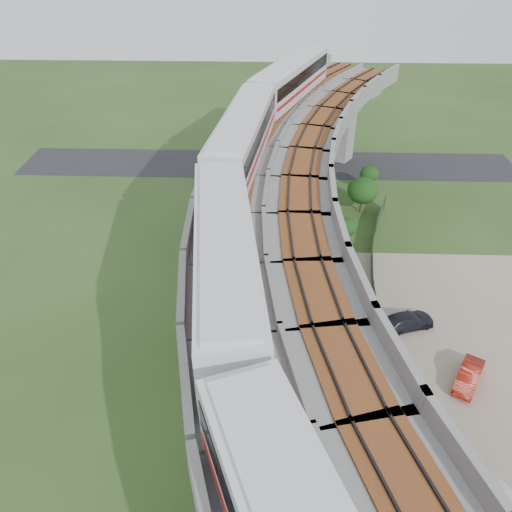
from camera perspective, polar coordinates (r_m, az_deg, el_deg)
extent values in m
plane|color=#2C461C|center=(37.10, 0.82, -9.09)|extent=(160.00, 160.00, 0.00)
cube|color=gray|center=(38.20, 22.67, -10.94)|extent=(18.00, 26.00, 0.04)
cube|color=#232326|center=(62.26, 1.40, 10.46)|extent=(60.00, 8.00, 0.03)
cube|color=#99968E|center=(62.95, 10.07, 14.34)|extent=(2.86, 2.93, 8.40)
cube|color=#99968E|center=(61.47, 10.55, 18.53)|extent=(7.21, 5.74, 1.20)
cube|color=#99968E|center=(42.92, 2.38, 4.71)|extent=(2.35, 2.51, 8.40)
cube|color=#99968E|center=(40.72, 2.54, 10.55)|extent=(7.31, 3.58, 1.20)
cube|color=#99968E|center=(27.02, 2.45, -18.10)|extent=(2.35, 2.51, 8.40)
cube|color=#99968E|center=(23.37, 2.74, -10.99)|extent=(7.31, 3.58, 1.20)
cube|color=gray|center=(55.82, 8.21, 18.16)|extent=(16.42, 20.91, 0.80)
cube|color=gray|center=(57.13, 4.03, 19.74)|extent=(8.66, 17.08, 1.00)
cube|color=gray|center=(54.31, 12.72, 18.22)|extent=(8.66, 17.08, 1.00)
cube|color=brown|center=(56.45, 6.05, 18.99)|extent=(10.68, 18.08, 0.12)
cube|color=black|center=(56.42, 6.06, 19.11)|extent=(9.69, 17.59, 0.12)
cube|color=brown|center=(55.01, 10.49, 18.20)|extent=(10.68, 18.08, 0.12)
cube|color=black|center=(54.97, 10.50, 18.32)|extent=(9.69, 17.59, 0.12)
cube|color=gray|center=(39.13, 2.27, 11.12)|extent=(11.77, 20.03, 0.80)
cube|color=gray|center=(39.58, -4.02, 12.75)|extent=(3.22, 18.71, 1.00)
cube|color=gray|center=(38.45, 8.78, 11.75)|extent=(3.22, 18.71, 1.00)
cube|color=brown|center=(39.30, -0.96, 11.98)|extent=(5.44, 19.05, 0.12)
cube|color=black|center=(39.25, -0.96, 12.14)|extent=(4.35, 18.88, 0.12)
cube|color=brown|center=(38.72, 5.57, 11.46)|extent=(5.44, 19.05, 0.12)
cube|color=black|center=(38.68, 5.58, 11.62)|extent=(4.35, 18.88, 0.12)
cube|color=gray|center=(23.60, 2.27, -7.04)|extent=(11.77, 20.03, 0.80)
cube|color=gray|center=(22.85, -8.46, -6.16)|extent=(3.22, 18.71, 1.00)
cube|color=gray|center=(23.96, 12.56, -4.45)|extent=(3.22, 18.71, 1.00)
cube|color=brown|center=(23.12, -3.14, -6.63)|extent=(5.44, 19.05, 0.12)
cube|color=black|center=(23.04, -3.15, -6.40)|extent=(4.35, 18.88, 0.12)
cube|color=brown|center=(23.68, 7.58, -5.73)|extent=(5.44, 19.05, 0.12)
cube|color=black|center=(23.61, 7.61, -5.51)|extent=(4.35, 18.88, 0.12)
cube|color=silver|center=(23.35, -3.54, -0.58)|extent=(4.55, 15.22, 3.20)
cube|color=silver|center=(22.41, -3.69, 2.97)|extent=(3.92, 14.41, 0.22)
cube|color=black|center=(23.09, -3.58, 0.33)|extent=(4.54, 14.63, 1.15)
cube|color=#B31511|center=(23.79, -3.47, -2.05)|extent=(4.54, 14.63, 0.30)
cube|color=black|center=(24.22, -3.41, -3.39)|extent=(3.48, 12.89, 0.28)
cube|color=silver|center=(37.09, -1.48, 13.50)|extent=(4.56, 15.22, 3.20)
cube|color=silver|center=(36.51, -1.52, 15.99)|extent=(3.93, 14.41, 0.22)
cube|color=black|center=(36.93, -1.49, 14.15)|extent=(4.54, 14.63, 1.15)
cube|color=#B31511|center=(37.37, -1.46, 12.43)|extent=(4.54, 14.63, 0.30)
cube|color=black|center=(37.65, -1.45, 11.44)|extent=(3.48, 12.89, 0.28)
cube|color=silver|center=(51.40, 4.05, 19.56)|extent=(8.02, 14.94, 3.20)
cube|color=silver|center=(50.97, 4.13, 21.40)|extent=(7.25, 14.05, 0.22)
cube|color=black|center=(51.28, 4.07, 20.05)|extent=(7.86, 14.41, 1.15)
cube|color=#B31511|center=(51.60, 4.01, 18.76)|extent=(7.86, 14.41, 0.30)
cube|color=black|center=(51.80, 3.98, 18.01)|extent=(6.45, 12.56, 0.28)
cylinder|color=#2D382D|center=(53.68, 14.53, 5.94)|extent=(0.08, 0.08, 1.50)
cube|color=#2D382D|center=(51.52, 14.03, 4.73)|extent=(1.69, 4.77, 1.40)
cylinder|color=#2D382D|center=(49.38, 13.63, 3.39)|extent=(0.08, 0.08, 1.50)
cube|color=#2D382D|center=(47.27, 13.33, 1.90)|extent=(1.23, 4.91, 1.40)
cylinder|color=#2D382D|center=(45.19, 13.16, 0.25)|extent=(0.08, 0.08, 1.50)
cube|color=#2D382D|center=(43.16, 13.12, -1.58)|extent=(0.75, 4.99, 1.40)
cylinder|color=#2D382D|center=(41.19, 13.24, -3.60)|extent=(0.08, 0.08, 1.50)
cube|color=#2D382D|center=(39.29, 13.55, -5.83)|extent=(0.27, 5.04, 1.40)
cylinder|color=#2D382D|center=(37.48, 14.08, -8.29)|extent=(0.08, 0.08, 1.50)
cube|color=#2D382D|center=(35.77, 14.85, -10.99)|extent=(0.27, 5.04, 1.40)
cylinder|color=#2D382D|center=(34.20, 15.91, -13.93)|extent=(0.08, 0.08, 1.50)
cube|color=#2D382D|center=(32.77, 17.30, -17.11)|extent=(0.75, 4.99, 1.40)
cylinder|color=#2D382D|center=(31.51, 19.08, -20.51)|extent=(0.08, 0.08, 1.50)
cube|color=#2D382D|center=(30.45, 21.30, -24.10)|extent=(1.23, 4.91, 1.40)
cylinder|color=#382314|center=(56.69, 12.64, 7.86)|extent=(0.18, 0.18, 1.55)
ellipsoid|color=#133A12|center=(56.09, 12.82, 9.13)|extent=(2.06, 2.06, 1.75)
cylinder|color=#382314|center=(52.53, 11.87, 5.70)|extent=(0.18, 0.18, 1.55)
ellipsoid|color=#133A12|center=(51.74, 12.09, 7.34)|extent=(3.11, 3.11, 2.64)
cylinder|color=#382314|center=(46.54, 10.12, 1.85)|extent=(0.18, 0.18, 1.59)
ellipsoid|color=#133A12|center=(45.82, 10.29, 3.30)|extent=(1.94, 1.94, 1.65)
cylinder|color=#382314|center=(40.25, 9.49, -4.41)|extent=(0.18, 0.18, 1.16)
ellipsoid|color=#133A12|center=(39.35, 9.69, -2.74)|extent=(3.00, 3.00, 2.55)
cylinder|color=#382314|center=(36.52, 11.36, -9.64)|extent=(0.18, 0.18, 1.11)
ellipsoid|color=#133A12|center=(35.56, 11.62, -8.01)|extent=(2.86, 2.86, 2.43)
cylinder|color=#382314|center=(32.61, 14.68, -16.60)|extent=(0.18, 0.18, 1.65)
ellipsoid|color=#133A12|center=(31.49, 15.08, -14.90)|extent=(2.20, 2.20, 1.87)
cylinder|color=#382314|center=(30.39, 15.96, -23.32)|extent=(0.18, 0.18, 1.09)
ellipsoid|color=#133A12|center=(29.46, 16.33, -22.14)|extent=(1.96, 1.96, 1.66)
imported|color=white|center=(31.51, 25.89, -23.16)|extent=(3.64, 3.85, 1.29)
imported|color=#A91B0F|center=(36.32, 23.13, -12.54)|extent=(3.00, 3.83, 1.22)
imported|color=black|center=(39.00, 16.92, -7.08)|extent=(4.42, 2.86, 1.19)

